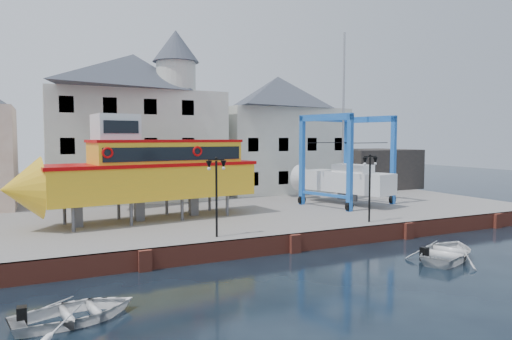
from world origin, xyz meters
name	(u,v)px	position (x,y,z in m)	size (l,w,h in m)	color
ground	(294,253)	(0.00, 0.00, 0.00)	(140.00, 140.00, 0.00)	black
hardstanding	(222,213)	(0.00, 11.00, 0.50)	(44.00, 22.00, 1.00)	slate
quay_wall	(293,243)	(0.00, 0.10, 0.50)	(44.00, 0.47, 1.00)	brown
building_white_main	(136,124)	(-4.87, 18.39, 7.34)	(14.00, 8.30, 14.00)	beige
building_white_right	(278,134)	(9.00, 19.00, 6.60)	(12.00, 8.00, 11.20)	beige
shed_dark	(371,168)	(19.00, 17.00, 3.00)	(8.00, 7.00, 4.00)	black
lamp_post_left	(216,177)	(-4.00, 1.20, 4.17)	(1.12, 0.32, 4.20)	black
lamp_post_right	(370,171)	(6.00, 1.20, 4.17)	(1.12, 0.32, 4.20)	black
tour_boat	(139,171)	(-6.72, 7.64, 4.11)	(15.47, 5.54, 6.59)	#59595E
travel_lift	(339,175)	(9.19, 8.83, 3.23)	(7.32, 9.10, 13.33)	blue
motorboat_b	(447,259)	(6.50, -4.41, 0.00)	(3.38, 4.73, 0.98)	silver
motorboat_d	(76,321)	(-11.31, -4.87, 0.00)	(2.89, 4.04, 0.84)	silver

